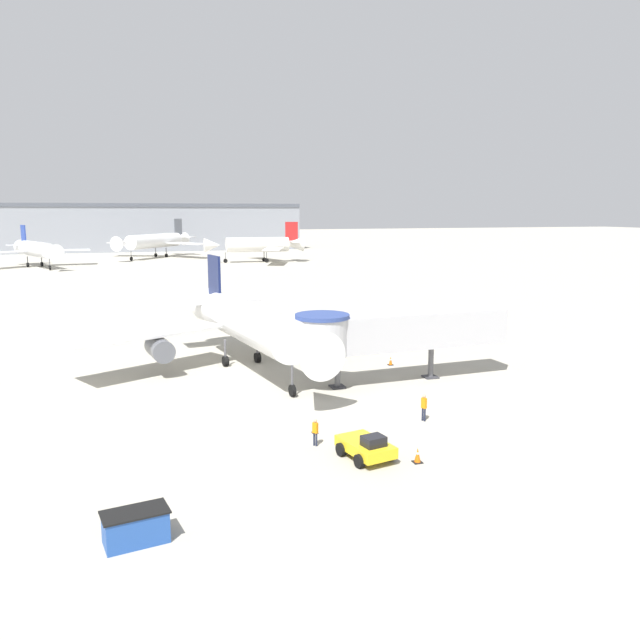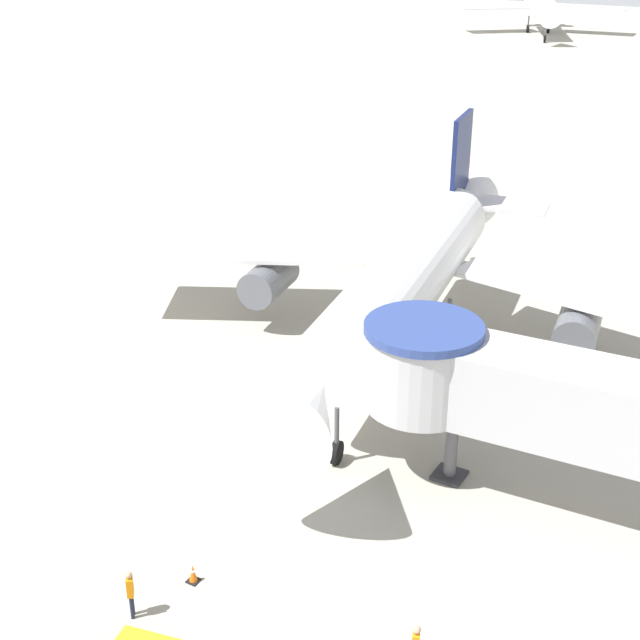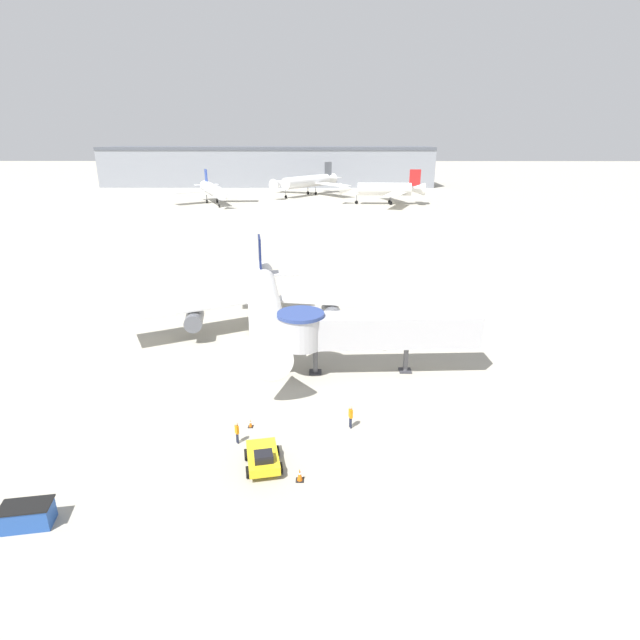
{
  "view_description": "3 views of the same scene",
  "coord_description": "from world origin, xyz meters",
  "px_view_note": "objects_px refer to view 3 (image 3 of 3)",
  "views": [
    {
      "loc": [
        -9.46,
        -51.84,
        13.3
      ],
      "look_at": [
        5.95,
        -4.06,
        4.53
      ],
      "focal_mm": 35.0,
      "sensor_mm": 36.0,
      "label": 1
    },
    {
      "loc": [
        15.18,
        -33.67,
        18.55
      ],
      "look_at": [
        -1.79,
        -4.18,
        2.7
      ],
      "focal_mm": 50.0,
      "sensor_mm": 36.0,
      "label": 2
    },
    {
      "loc": [
        6.66,
        -48.84,
        20.01
      ],
      "look_at": [
        6.34,
        -2.67,
        2.98
      ],
      "focal_mm": 28.0,
      "sensor_mm": 36.0,
      "label": 3
    }
  ],
  "objects_px": {
    "jet_bridge": "(364,330)",
    "traffic_cone_near_nose": "(250,424)",
    "ground_crew_marshaller": "(237,431)",
    "traffic_cone_starboard_wing": "(384,346)",
    "traffic_cone_apron_front": "(300,475)",
    "background_jet_gray_tail": "(308,181)",
    "ground_crew_wing_walker": "(351,415)",
    "background_jet_red_tail": "(386,189)",
    "background_jet_blue_tail": "(212,189)",
    "main_airplane": "(264,304)",
    "pushback_tug_yellow": "(263,458)",
    "service_container_blue": "(28,515)"
  },
  "relations": [
    {
      "from": "jet_bridge",
      "to": "traffic_cone_near_nose",
      "type": "relative_size",
      "value": 29.05
    },
    {
      "from": "ground_crew_marshaller",
      "to": "traffic_cone_starboard_wing",
      "type": "bearing_deg",
      "value": -73.7
    },
    {
      "from": "traffic_cone_apron_front",
      "to": "background_jet_gray_tail",
      "type": "relative_size",
      "value": 0.03
    },
    {
      "from": "ground_crew_wing_walker",
      "to": "background_jet_red_tail",
      "type": "distance_m",
      "value": 129.13
    },
    {
      "from": "traffic_cone_near_nose",
      "to": "traffic_cone_starboard_wing",
      "type": "bearing_deg",
      "value": 51.2
    },
    {
      "from": "traffic_cone_apron_front",
      "to": "ground_crew_wing_walker",
      "type": "distance_m",
      "value": 6.92
    },
    {
      "from": "jet_bridge",
      "to": "background_jet_blue_tail",
      "type": "bearing_deg",
      "value": 105.14
    },
    {
      "from": "traffic_cone_near_nose",
      "to": "background_jet_gray_tail",
      "type": "bearing_deg",
      "value": 90.11
    },
    {
      "from": "traffic_cone_near_nose",
      "to": "ground_crew_wing_walker",
      "type": "distance_m",
      "value": 7.35
    },
    {
      "from": "ground_crew_wing_walker",
      "to": "main_airplane",
      "type": "bearing_deg",
      "value": -176.8
    },
    {
      "from": "ground_crew_wing_walker",
      "to": "ground_crew_marshaller",
      "type": "bearing_deg",
      "value": -98.09
    },
    {
      "from": "traffic_cone_near_nose",
      "to": "traffic_cone_starboard_wing",
      "type": "height_order",
      "value": "traffic_cone_starboard_wing"
    },
    {
      "from": "main_airplane",
      "to": "background_jet_gray_tail",
      "type": "relative_size",
      "value": 0.99
    },
    {
      "from": "traffic_cone_starboard_wing",
      "to": "background_jet_red_tail",
      "type": "xyz_separation_m",
      "value": [
        13.3,
        113.68,
        4.26
      ]
    },
    {
      "from": "main_airplane",
      "to": "traffic_cone_near_nose",
      "type": "height_order",
      "value": "main_airplane"
    },
    {
      "from": "main_airplane",
      "to": "background_jet_red_tail",
      "type": "relative_size",
      "value": 0.99
    },
    {
      "from": "pushback_tug_yellow",
      "to": "traffic_cone_near_nose",
      "type": "height_order",
      "value": "pushback_tug_yellow"
    },
    {
      "from": "traffic_cone_starboard_wing",
      "to": "background_jet_red_tail",
      "type": "height_order",
      "value": "background_jet_red_tail"
    },
    {
      "from": "main_airplane",
      "to": "traffic_cone_apron_front",
      "type": "xyz_separation_m",
      "value": [
        4.64,
        -22.99,
        -3.48
      ]
    },
    {
      "from": "ground_crew_marshaller",
      "to": "ground_crew_wing_walker",
      "type": "relative_size",
      "value": 0.91
    },
    {
      "from": "service_container_blue",
      "to": "traffic_cone_near_nose",
      "type": "distance_m",
      "value": 14.63
    },
    {
      "from": "main_airplane",
      "to": "pushback_tug_yellow",
      "type": "bearing_deg",
      "value": -93.01
    },
    {
      "from": "traffic_cone_near_nose",
      "to": "ground_crew_wing_walker",
      "type": "height_order",
      "value": "ground_crew_wing_walker"
    },
    {
      "from": "main_airplane",
      "to": "background_jet_red_tail",
      "type": "xyz_separation_m",
      "value": [
        25.46,
        110.9,
        0.75
      ]
    },
    {
      "from": "jet_bridge",
      "to": "traffic_cone_apron_front",
      "type": "relative_size",
      "value": 21.44
    },
    {
      "from": "traffic_cone_near_nose",
      "to": "ground_crew_marshaller",
      "type": "xyz_separation_m",
      "value": [
        -0.62,
        -2.03,
        0.64
      ]
    },
    {
      "from": "ground_crew_marshaller",
      "to": "background_jet_blue_tail",
      "type": "height_order",
      "value": "background_jet_blue_tail"
    },
    {
      "from": "background_jet_gray_tail",
      "to": "background_jet_red_tail",
      "type": "height_order",
      "value": "background_jet_gray_tail"
    },
    {
      "from": "service_container_blue",
      "to": "ground_crew_marshaller",
      "type": "relative_size",
      "value": 1.77
    },
    {
      "from": "traffic_cone_near_nose",
      "to": "pushback_tug_yellow",
      "type": "bearing_deg",
      "value": -72.64
    },
    {
      "from": "service_container_blue",
      "to": "background_jet_blue_tail",
      "type": "distance_m",
      "value": 140.32
    },
    {
      "from": "service_container_blue",
      "to": "background_jet_gray_tail",
      "type": "bearing_deg",
      "value": 86.33
    },
    {
      "from": "main_airplane",
      "to": "jet_bridge",
      "type": "distance_m",
      "value": 12.4
    },
    {
      "from": "traffic_cone_apron_front",
      "to": "background_jet_red_tail",
      "type": "distance_m",
      "value": 135.56
    },
    {
      "from": "pushback_tug_yellow",
      "to": "background_jet_red_tail",
      "type": "xyz_separation_m",
      "value": [
        23.24,
        132.54,
        3.93
      ]
    },
    {
      "from": "service_container_blue",
      "to": "background_jet_blue_tail",
      "type": "xyz_separation_m",
      "value": [
        -18.91,
        138.99,
        3.69
      ]
    },
    {
      "from": "background_jet_gray_tail",
      "to": "background_jet_red_tail",
      "type": "xyz_separation_m",
      "value": [
        24.99,
        -25.17,
        -0.23
      ]
    },
    {
      "from": "background_jet_red_tail",
      "to": "jet_bridge",
      "type": "bearing_deg",
      "value": -5.69
    },
    {
      "from": "pushback_tug_yellow",
      "to": "background_jet_blue_tail",
      "type": "relative_size",
      "value": 0.14
    },
    {
      "from": "service_container_blue",
      "to": "background_jet_red_tail",
      "type": "relative_size",
      "value": 0.09
    },
    {
      "from": "jet_bridge",
      "to": "background_jet_gray_tail",
      "type": "bearing_deg",
      "value": 90.97
    },
    {
      "from": "pushback_tug_yellow",
      "to": "background_jet_gray_tail",
      "type": "height_order",
      "value": "background_jet_gray_tail"
    },
    {
      "from": "main_airplane",
      "to": "service_container_blue",
      "type": "distance_m",
      "value": 28.86
    },
    {
      "from": "ground_crew_marshaller",
      "to": "background_jet_red_tail",
      "type": "bearing_deg",
      "value": -48.18
    },
    {
      "from": "traffic_cone_apron_front",
      "to": "ground_crew_wing_walker",
      "type": "xyz_separation_m",
      "value": [
        3.43,
        5.98,
        0.62
      ]
    },
    {
      "from": "jet_bridge",
      "to": "traffic_cone_near_nose",
      "type": "distance_m",
      "value": 13.3
    },
    {
      "from": "service_container_blue",
      "to": "ground_crew_wing_walker",
      "type": "distance_m",
      "value": 20.58
    },
    {
      "from": "traffic_cone_apron_front",
      "to": "ground_crew_marshaller",
      "type": "distance_m",
      "value": 6.04
    },
    {
      "from": "traffic_cone_starboard_wing",
      "to": "ground_crew_wing_walker",
      "type": "height_order",
      "value": "ground_crew_wing_walker"
    },
    {
      "from": "traffic_cone_starboard_wing",
      "to": "traffic_cone_apron_front",
      "type": "bearing_deg",
      "value": -110.42
    }
  ]
}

